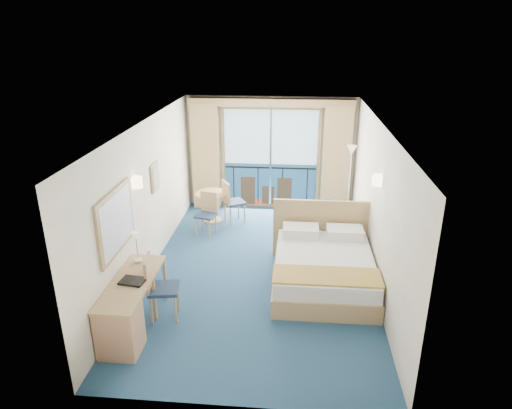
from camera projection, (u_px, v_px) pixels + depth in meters
name	position (u px, v px, depth m)	size (l,w,h in m)	color
floor	(260.00, 270.00, 8.40)	(6.50, 6.50, 0.00)	navy
room_walls	(260.00, 178.00, 7.75)	(4.04, 6.54, 2.72)	beige
balcony_door	(270.00, 162.00, 10.97)	(2.36, 0.03, 2.52)	navy
curtain_left	(206.00, 157.00, 10.91)	(0.65, 0.22, 2.55)	tan
curtain_right	(336.00, 160.00, 10.66)	(0.65, 0.22, 2.55)	tan
pelmet	(271.00, 102.00, 10.34)	(3.80, 0.25, 0.18)	tan
mirror	(116.00, 222.00, 6.61)	(0.05, 1.25, 0.95)	tan
wall_print	(155.00, 177.00, 8.40)	(0.04, 0.42, 0.52)	tan
sconce_left	(137.00, 182.00, 7.33)	(0.18, 0.18, 0.18)	#FFE4B2
sconce_right	(378.00, 180.00, 7.43)	(0.18, 0.18, 0.18)	#FFE4B2
bed	(323.00, 267.00, 7.86)	(1.85, 2.20, 1.16)	tan
nightstand	(351.00, 232.00, 9.32)	(0.40, 0.38, 0.53)	tan
phone	(353.00, 218.00, 9.22)	(0.20, 0.16, 0.09)	silver
armchair	(329.00, 220.00, 9.68)	(0.75, 0.78, 0.71)	#40434D
floor_lamp	(351.00, 164.00, 10.22)	(0.24, 0.24, 1.73)	silver
desk	(123.00, 320.00, 6.27)	(0.56, 1.64, 0.77)	tan
desk_chair	(157.00, 284.00, 6.85)	(0.51, 0.51, 1.03)	#21314D
folder	(133.00, 281.00, 6.53)	(0.35, 0.26, 0.03)	black
desk_lamp	(136.00, 241.00, 6.96)	(0.13, 0.13, 0.48)	silver
round_table	(212.00, 200.00, 10.35)	(0.75, 0.75, 0.68)	tan
table_chair_a	(231.00, 199.00, 10.26)	(0.59, 0.58, 0.99)	#21314D
table_chair_b	(207.00, 211.00, 9.75)	(0.48, 0.49, 0.91)	#21314D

